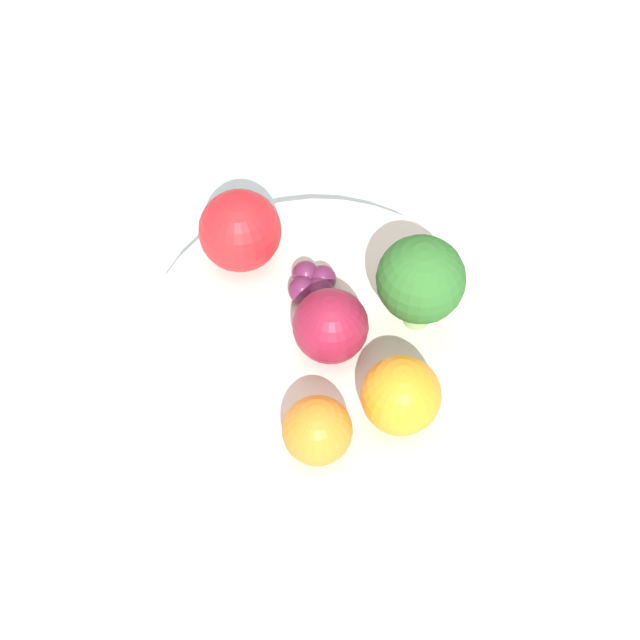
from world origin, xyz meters
TOP-DOWN VIEW (x-y plane):
  - ground_plane at (0.00, 0.00)m, footprint 6.00×6.00m
  - table_surface at (0.00, 0.00)m, footprint 1.20×1.20m
  - bowl at (0.00, 0.00)m, footprint 0.22×0.22m
  - broccoli at (0.06, -0.02)m, footprint 0.05×0.05m
  - apple_red at (-0.00, -0.01)m, footprint 0.05×0.05m
  - apple_green at (-0.02, 0.07)m, footprint 0.05×0.05m
  - orange_front at (0.02, -0.08)m, footprint 0.05×0.05m
  - orange_back at (-0.04, -0.07)m, footprint 0.04×0.04m
  - grape_cluster at (0.01, 0.03)m, footprint 0.03×0.03m

SIDE VIEW (x-z plane):
  - ground_plane at x=0.00m, z-range 0.00..0.00m
  - table_surface at x=0.00m, z-range 0.00..0.02m
  - bowl at x=0.00m, z-range 0.02..0.05m
  - grape_cluster at x=0.01m, z-range 0.05..0.07m
  - orange_back at x=-0.04m, z-range 0.05..0.09m
  - apple_red at x=0.00m, z-range 0.05..0.10m
  - orange_front at x=0.02m, z-range 0.05..0.10m
  - apple_green at x=-0.02m, z-range 0.05..0.10m
  - broccoli at x=0.06m, z-range 0.06..0.13m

